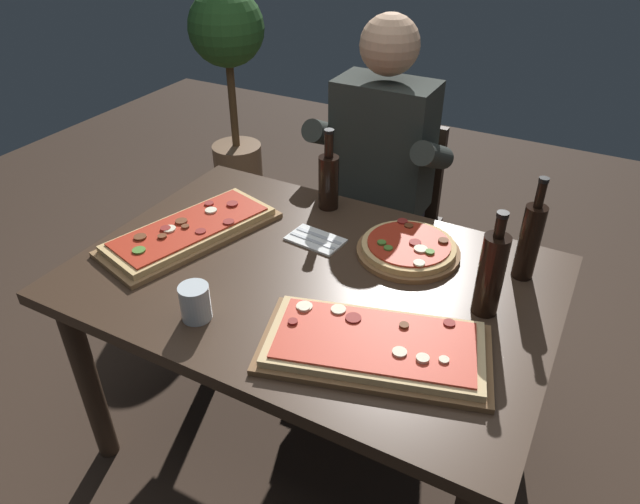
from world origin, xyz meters
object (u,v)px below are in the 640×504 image
at_px(tumbler_near_camera, 196,304).
at_px(pizza_round_far, 408,249).
at_px(oil_bottle_amber, 491,273).
at_px(pizza_rectangular_front, 375,346).
at_px(potted_plant_corner, 231,78).
at_px(wine_bottle_dark, 530,240).
at_px(vinegar_bottle_green, 329,179).
at_px(seated_diner, 377,171).
at_px(dining_table, 312,299).
at_px(pizza_rectangular_left, 192,230).
at_px(diner_chair, 385,213).

bearing_deg(tumbler_near_camera, pizza_round_far, 54.95).
distance_m(pizza_round_far, oil_bottle_amber, 0.34).
relative_size(pizza_rectangular_front, potted_plant_corner, 0.51).
relative_size(wine_bottle_dark, oil_bottle_amber, 1.04).
height_order(wine_bottle_dark, vinegar_bottle_green, wine_bottle_dark).
bearing_deg(pizza_rectangular_front, wine_bottle_dark, 63.18).
xyz_separation_m(tumbler_near_camera, seated_diner, (0.07, 1.05, -0.04)).
bearing_deg(pizza_rectangular_front, potted_plant_corner, 134.64).
distance_m(pizza_rectangular_front, tumbler_near_camera, 0.49).
relative_size(vinegar_bottle_green, potted_plant_corner, 0.23).
xyz_separation_m(dining_table, potted_plant_corner, (-1.29, 1.39, 0.12)).
distance_m(pizza_rectangular_front, seated_diner, 1.03).
height_order(dining_table, vinegar_bottle_green, vinegar_bottle_green).
xyz_separation_m(pizza_round_far, seated_diner, (-0.32, 0.50, -0.02)).
bearing_deg(seated_diner, pizza_round_far, -57.25).
relative_size(pizza_rectangular_left, potted_plant_corner, 0.51).
height_order(pizza_rectangular_left, vinegar_bottle_green, vinegar_bottle_green).
relative_size(pizza_rectangular_left, oil_bottle_amber, 2.04).
height_order(pizza_rectangular_left, wine_bottle_dark, wine_bottle_dark).
bearing_deg(potted_plant_corner, pizza_round_far, -37.49).
relative_size(pizza_rectangular_front, pizza_rectangular_left, 1.00).
bearing_deg(pizza_rectangular_left, seated_diner, 64.67).
xyz_separation_m(dining_table, wine_bottle_dark, (0.55, 0.29, 0.22)).
distance_m(wine_bottle_dark, diner_chair, 0.95).
distance_m(pizza_round_far, diner_chair, 0.75).
height_order(pizza_rectangular_left, potted_plant_corner, potted_plant_corner).
bearing_deg(potted_plant_corner, pizza_rectangular_left, -58.96).
bearing_deg(potted_plant_corner, dining_table, -47.17).
relative_size(pizza_round_far, vinegar_bottle_green, 1.11).
bearing_deg(diner_chair, seated_diner, -90.00).
bearing_deg(seated_diner, pizza_rectangular_front, -66.97).
height_order(pizza_round_far, diner_chair, diner_chair).
distance_m(pizza_round_far, potted_plant_corner, 1.89).
relative_size(pizza_round_far, tumbler_near_camera, 3.19).
relative_size(pizza_round_far, wine_bottle_dark, 1.00).
height_order(vinegar_bottle_green, diner_chair, vinegar_bottle_green).
relative_size(pizza_rectangular_left, pizza_round_far, 1.96).
height_order(wine_bottle_dark, tumbler_near_camera, wine_bottle_dark).
distance_m(oil_bottle_amber, seated_diner, 0.90).
relative_size(pizza_rectangular_front, vinegar_bottle_green, 2.16).
relative_size(pizza_rectangular_left, tumbler_near_camera, 6.24).
bearing_deg(pizza_rectangular_front, tumbler_near_camera, -167.69).
relative_size(pizza_rectangular_front, wine_bottle_dark, 1.96).
relative_size(pizza_rectangular_left, vinegar_bottle_green, 2.17).
bearing_deg(potted_plant_corner, wine_bottle_dark, -30.89).
relative_size(pizza_round_far, potted_plant_corner, 0.26).
distance_m(pizza_round_far, wine_bottle_dark, 0.36).
height_order(tumbler_near_camera, potted_plant_corner, potted_plant_corner).
bearing_deg(seated_diner, dining_table, -81.68).
relative_size(seated_diner, potted_plant_corner, 1.07).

